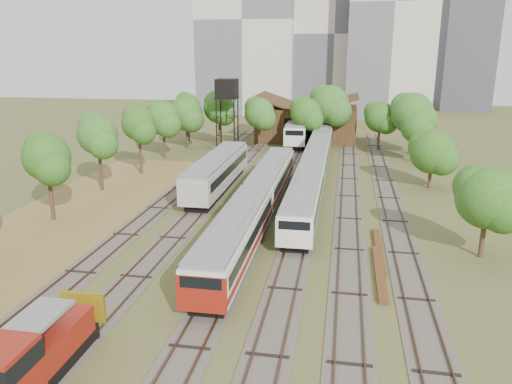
% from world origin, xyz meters
% --- Properties ---
extents(ground, '(240.00, 240.00, 0.00)m').
position_xyz_m(ground, '(0.00, 0.00, 0.00)').
color(ground, '#475123').
rests_on(ground, ground).
extents(dry_grass_patch, '(14.00, 60.00, 0.04)m').
position_xyz_m(dry_grass_patch, '(-18.00, 8.00, 0.02)').
color(dry_grass_patch, brown).
rests_on(dry_grass_patch, ground).
extents(tracks, '(24.60, 80.00, 0.19)m').
position_xyz_m(tracks, '(-0.67, 25.00, 0.04)').
color(tracks, '#4C473D').
rests_on(tracks, ground).
extents(railcar_red_set, '(2.82, 34.57, 3.48)m').
position_xyz_m(railcar_red_set, '(-2.00, 15.42, 1.84)').
color(railcar_red_set, black).
rests_on(railcar_red_set, ground).
extents(railcar_green_set, '(2.76, 52.08, 3.40)m').
position_xyz_m(railcar_green_set, '(2.00, 34.26, 1.80)').
color(railcar_green_set, black).
rests_on(railcar_green_set, ground).
extents(railcar_rear, '(3.19, 16.08, 3.95)m').
position_xyz_m(railcar_rear, '(-2.00, 54.94, 2.09)').
color(railcar_rear, black).
rests_on(railcar_rear, ground).
extents(shunter_locomotive, '(2.51, 8.10, 3.28)m').
position_xyz_m(shunter_locomotive, '(-8.00, -8.29, 1.55)').
color(shunter_locomotive, black).
rests_on(shunter_locomotive, ground).
extents(old_grey_coach, '(3.03, 18.00, 3.74)m').
position_xyz_m(old_grey_coach, '(-8.00, 25.13, 2.04)').
color(old_grey_coach, black).
rests_on(old_grey_coach, ground).
extents(water_tower, '(3.06, 3.06, 10.59)m').
position_xyz_m(water_tower, '(-11.81, 46.05, 8.93)').
color(water_tower, black).
rests_on(water_tower, ground).
extents(rail_pile_near, '(0.58, 8.72, 0.29)m').
position_xyz_m(rail_pile_near, '(8.00, 6.54, 0.15)').
color(rail_pile_near, brown).
rests_on(rail_pile_near, ground).
extents(rail_pile_far, '(0.54, 8.61, 0.28)m').
position_xyz_m(rail_pile_far, '(8.20, 10.55, 0.14)').
color(rail_pile_far, brown).
rests_on(rail_pile_far, ground).
extents(maintenance_shed, '(16.45, 11.55, 7.58)m').
position_xyz_m(maintenance_shed, '(-1.00, 57.98, 2.91)').
color(maintenance_shed, '#392114').
rests_on(maintenance_shed, ground).
extents(tree_band_left, '(8.03, 64.80, 8.12)m').
position_xyz_m(tree_band_left, '(-19.89, 17.84, 5.39)').
color(tree_band_left, '#382616').
rests_on(tree_band_left, ground).
extents(tree_band_far, '(38.59, 10.90, 9.45)m').
position_xyz_m(tree_band_far, '(0.11, 49.84, 5.75)').
color(tree_band_far, '#382616').
rests_on(tree_band_far, ground).
extents(tree_band_right, '(5.45, 36.48, 6.80)m').
position_xyz_m(tree_band_right, '(14.88, 26.95, 4.37)').
color(tree_band_right, '#382616').
rests_on(tree_band_right, ground).
extents(tower_left, '(22.00, 16.00, 42.00)m').
position_xyz_m(tower_left, '(-18.00, 95.00, 21.00)').
color(tower_left, beige).
rests_on(tower_left, ground).
extents(tower_centre, '(20.00, 18.00, 36.00)m').
position_xyz_m(tower_centre, '(2.00, 100.00, 18.00)').
color(tower_centre, beige).
rests_on(tower_centre, ground).
extents(tower_right, '(18.00, 16.00, 48.00)m').
position_xyz_m(tower_right, '(14.00, 92.00, 24.00)').
color(tower_right, beige).
rests_on(tower_right, ground).
extents(tower_far_right, '(12.00, 12.00, 28.00)m').
position_xyz_m(tower_far_right, '(34.00, 110.00, 14.00)').
color(tower_far_right, '#404348').
rests_on(tower_far_right, ground).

